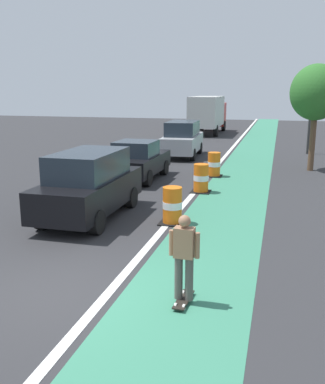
% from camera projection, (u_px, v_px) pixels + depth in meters
% --- Properties ---
extents(ground_plane, '(100.00, 100.00, 0.00)m').
position_uv_depth(ground_plane, '(61.00, 292.00, 8.45)').
color(ground_plane, '#2D2D30').
extents(bike_lane_strip, '(2.50, 80.00, 0.01)m').
position_uv_depth(bike_lane_strip, '(241.00, 179.00, 19.12)').
color(bike_lane_strip, '#387F60').
rests_on(bike_lane_strip, ground).
extents(lane_divider_stripe, '(0.20, 80.00, 0.01)m').
position_uv_depth(lane_divider_stripe, '(207.00, 177.00, 19.50)').
color(lane_divider_stripe, silver).
rests_on(lane_divider_stripe, ground).
extents(skateboarder_on_lane, '(0.57, 0.81, 1.69)m').
position_uv_depth(skateboarder_on_lane, '(184.00, 257.00, 7.83)').
color(skateboarder_on_lane, black).
rests_on(skateboarder_on_lane, ground).
extents(parked_suv_nearest, '(1.93, 4.60, 2.04)m').
position_uv_depth(parked_suv_nearest, '(89.00, 184.00, 13.17)').
color(parked_suv_nearest, black).
rests_on(parked_suv_nearest, ground).
extents(parked_sedan_second, '(1.96, 4.12, 1.70)m').
position_uv_depth(parked_sedan_second, '(138.00, 161.00, 18.81)').
color(parked_sedan_second, black).
rests_on(parked_sedan_second, ground).
extents(parked_suv_third, '(2.09, 4.68, 2.04)m').
position_uv_depth(parked_suv_third, '(182.00, 139.00, 25.20)').
color(parked_suv_third, '#9EA0A5').
rests_on(parked_suv_third, ground).
extents(traffic_barrel_front, '(0.73, 0.73, 1.09)m').
position_uv_depth(traffic_barrel_front, '(172.00, 206.00, 12.67)').
color(traffic_barrel_front, orange).
rests_on(traffic_barrel_front, ground).
extents(traffic_barrel_mid, '(0.73, 0.73, 1.09)m').
position_uv_depth(traffic_barrel_mid, '(201.00, 179.00, 16.53)').
color(traffic_barrel_mid, orange).
rests_on(traffic_barrel_mid, ground).
extents(traffic_barrel_back, '(0.73, 0.73, 1.09)m').
position_uv_depth(traffic_barrel_back, '(214.00, 165.00, 19.55)').
color(traffic_barrel_back, orange).
rests_on(traffic_barrel_back, ground).
extents(delivery_truck_down_block, '(2.37, 7.60, 3.23)m').
position_uv_depth(delivery_truck_down_block, '(208.00, 112.00, 37.94)').
color(delivery_truck_down_block, beige).
rests_on(delivery_truck_down_block, ground).
extents(traffic_light_corner, '(0.41, 0.32, 5.10)m').
position_uv_depth(traffic_light_corner, '(312.00, 95.00, 25.68)').
color(traffic_light_corner, '#2D2D2D').
rests_on(traffic_light_corner, ground).
extents(street_tree_sidewalk, '(2.40, 2.40, 5.00)m').
position_uv_depth(street_tree_sidewalk, '(316.00, 93.00, 20.26)').
color(street_tree_sidewalk, brown).
rests_on(street_tree_sidewalk, ground).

